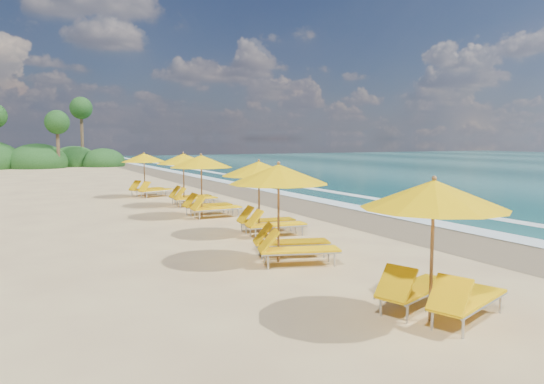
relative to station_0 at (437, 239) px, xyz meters
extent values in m
plane|color=#D5BC7D|center=(2.16, 10.63, -1.45)|extent=(160.00, 160.00, 0.00)
cube|color=olive|center=(6.16, 10.63, -1.44)|extent=(4.00, 160.00, 0.01)
cube|color=white|center=(7.66, 10.63, -1.42)|extent=(1.20, 160.00, 0.01)
cube|color=white|center=(10.66, 10.63, -1.43)|extent=(0.80, 160.00, 0.01)
cylinder|color=olive|center=(-0.19, -0.07, -0.21)|extent=(0.06, 0.06, 2.47)
cone|color=#FFC205|center=(-0.19, -0.07, 0.82)|extent=(3.24, 3.24, 0.50)
sphere|color=olive|center=(-0.19, -0.07, 1.09)|extent=(0.09, 0.09, 0.09)
cylinder|color=olive|center=(-0.52, 5.05, -0.19)|extent=(0.06, 0.06, 2.53)
cone|color=#FFC205|center=(-0.52, 5.05, 0.86)|extent=(3.27, 3.27, 0.51)
sphere|color=olive|center=(-0.52, 5.05, 1.14)|extent=(0.09, 0.09, 0.09)
cylinder|color=olive|center=(0.69, 8.71, -0.23)|extent=(0.06, 0.06, 2.44)
cone|color=#FFC205|center=(0.69, 8.71, 0.78)|extent=(2.78, 2.78, 0.49)
sphere|color=olive|center=(0.69, 8.71, 1.06)|extent=(0.09, 0.09, 0.09)
cylinder|color=olive|center=(0.31, 13.35, -0.19)|extent=(0.06, 0.06, 2.51)
cone|color=#FFC205|center=(0.31, 13.35, 0.85)|extent=(2.62, 2.62, 0.50)
sphere|color=olive|center=(0.31, 13.35, 1.13)|extent=(0.09, 0.09, 0.09)
cylinder|color=olive|center=(0.73, 17.08, -0.21)|extent=(0.06, 0.06, 2.47)
cone|color=#FFC205|center=(0.73, 17.08, 0.81)|extent=(2.67, 2.67, 0.50)
sphere|color=olive|center=(0.73, 17.08, 1.09)|extent=(0.09, 0.09, 0.09)
cylinder|color=olive|center=(-0.05, 21.76, -0.26)|extent=(0.06, 0.06, 2.38)
cone|color=#FFC205|center=(-0.05, 21.76, 0.73)|extent=(3.12, 3.12, 0.48)
sphere|color=olive|center=(-0.05, 21.76, 1.00)|extent=(0.09, 0.09, 0.09)
ellipsoid|color=#163D14|center=(-3.84, 55.63, -0.82)|extent=(6.40, 6.40, 4.16)
ellipsoid|color=#163D14|center=(0.16, 57.63, -0.90)|extent=(5.60, 5.60, 3.64)
ellipsoid|color=#163D14|center=(3.16, 55.63, -0.96)|extent=(5.00, 5.00, 3.25)
cylinder|color=brown|center=(-1.84, 53.63, 1.05)|extent=(0.36, 0.36, 5.00)
sphere|color=#163D14|center=(-1.84, 53.63, 3.55)|extent=(2.60, 2.60, 2.60)
cylinder|color=brown|center=(1.16, 57.63, 1.95)|extent=(0.36, 0.36, 6.80)
sphere|color=#163D14|center=(1.16, 57.63, 5.35)|extent=(2.60, 2.60, 2.60)
camera|label=1|loc=(-6.71, -6.61, 1.77)|focal=33.87mm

